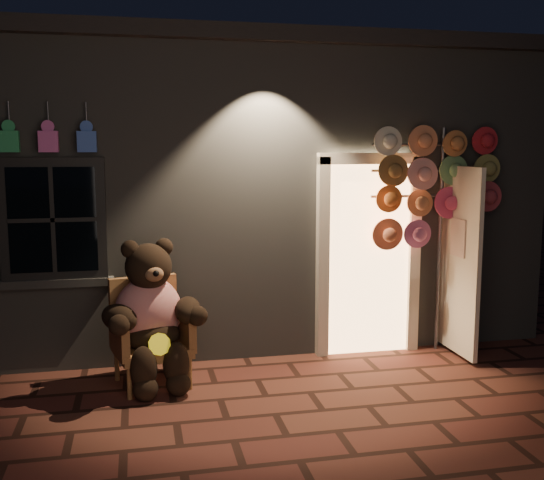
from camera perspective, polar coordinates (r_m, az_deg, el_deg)
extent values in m
plane|color=#582D21|center=(5.59, 0.32, -15.37)|extent=(60.00, 60.00, 0.00)
cube|color=slate|center=(9.09, -5.07, 4.48)|extent=(7.00, 5.00, 3.30)
cube|color=black|center=(9.14, -5.21, 15.36)|extent=(7.30, 5.30, 0.16)
cube|color=black|center=(6.55, -19.00, 1.75)|extent=(1.00, 0.10, 1.20)
cube|color=black|center=(6.52, -19.03, 1.72)|extent=(0.82, 0.06, 1.02)
cube|color=slate|center=(6.65, -18.75, -3.65)|extent=(1.10, 0.14, 0.08)
cube|color=#F1B16C|center=(7.03, 8.54, -1.59)|extent=(0.92, 0.10, 2.10)
cube|color=beige|center=(6.83, 4.56, -1.82)|extent=(0.12, 0.12, 2.20)
cube|color=beige|center=(7.19, 12.53, -1.48)|extent=(0.12, 0.12, 2.20)
cube|color=beige|center=(6.89, 8.85, 7.23)|extent=(1.16, 0.12, 0.12)
cube|color=beige|center=(7.06, 16.49, -1.80)|extent=(0.05, 0.80, 2.00)
cube|color=#279254|center=(6.49, -22.50, 8.16)|extent=(0.18, 0.07, 0.20)
cylinder|color=#59595E|center=(6.55, -22.52, 10.35)|extent=(0.02, 0.02, 0.25)
cube|color=#D055A7|center=(6.44, -19.40, 8.32)|extent=(0.18, 0.07, 0.20)
cylinder|color=#59595E|center=(6.50, -19.44, 10.52)|extent=(0.02, 0.02, 0.25)
cube|color=#3558B9|center=(6.40, -16.26, 8.46)|extent=(0.18, 0.07, 0.20)
cylinder|color=#59595E|center=(6.47, -16.31, 10.67)|extent=(0.02, 0.02, 0.25)
cube|color=#A0723D|center=(6.22, -10.71, -9.63)|extent=(0.78, 0.75, 0.09)
cube|color=#A0723D|center=(6.39, -11.44, -6.10)|extent=(0.66, 0.23, 0.66)
cube|color=#A0723D|center=(6.08, -13.56, -8.28)|extent=(0.21, 0.56, 0.38)
cube|color=#A0723D|center=(6.23, -7.93, -7.73)|extent=(0.21, 0.56, 0.38)
cylinder|color=#A0723D|center=(5.98, -12.65, -12.42)|extent=(0.05, 0.05, 0.30)
cylinder|color=#A0723D|center=(6.11, -7.40, -11.80)|extent=(0.05, 0.05, 0.30)
cylinder|color=#A0723D|center=(6.46, -13.73, -10.87)|extent=(0.05, 0.05, 0.30)
cylinder|color=#A0723D|center=(6.59, -8.86, -10.35)|extent=(0.05, 0.05, 0.30)
ellipsoid|color=red|center=(6.16, -11.01, -6.33)|extent=(0.74, 0.65, 0.67)
ellipsoid|color=black|center=(6.14, -10.78, -8.29)|extent=(0.62, 0.56, 0.32)
sphere|color=black|center=(6.02, -11.01, -2.35)|extent=(0.52, 0.52, 0.43)
sphere|color=black|center=(5.98, -12.61, -0.82)|extent=(0.17, 0.17, 0.17)
sphere|color=black|center=(6.06, -9.66, -0.62)|extent=(0.17, 0.17, 0.17)
ellipsoid|color=brown|center=(5.84, -10.51, -3.04)|extent=(0.19, 0.16, 0.14)
ellipsoid|color=black|center=(5.89, -13.54, -6.81)|extent=(0.45, 0.50, 0.25)
ellipsoid|color=black|center=(6.05, -7.56, -6.25)|extent=(0.29, 0.47, 0.25)
ellipsoid|color=black|center=(5.91, -11.44, -11.26)|extent=(0.25, 0.25, 0.42)
ellipsoid|color=black|center=(5.99, -8.59, -10.93)|extent=(0.25, 0.25, 0.42)
sphere|color=black|center=(5.92, -11.26, -12.98)|extent=(0.23, 0.23, 0.23)
sphere|color=black|center=(6.00, -8.39, -12.63)|extent=(0.23, 0.23, 0.23)
cylinder|color=yellow|center=(5.88, -10.06, -9.19)|extent=(0.22, 0.13, 0.20)
cylinder|color=#59595E|center=(7.23, 14.80, -0.07)|extent=(0.04, 0.04, 2.46)
cylinder|color=#59595E|center=(7.02, 13.18, 8.32)|extent=(1.09, 0.03, 0.03)
cylinder|color=#59595E|center=(7.03, 13.10, 6.09)|extent=(1.09, 0.03, 0.03)
cylinder|color=#59595E|center=(7.04, 13.03, 3.87)|extent=(1.09, 0.03, 0.03)
cylinder|color=beige|center=(6.82, 10.50, 8.79)|extent=(0.31, 0.11, 0.31)
cylinder|color=#DD8559|center=(6.94, 13.40, 8.69)|extent=(0.31, 0.11, 0.31)
cylinder|color=#BE743E|center=(7.07, 16.20, 8.57)|extent=(0.31, 0.11, 0.31)
cylinder|color=red|center=(7.30, 18.53, 8.45)|extent=(0.31, 0.11, 0.31)
cylinder|color=brown|center=(6.79, 10.52, 6.10)|extent=(0.31, 0.11, 0.31)
cylinder|color=pink|center=(6.91, 13.42, 6.05)|extent=(0.31, 0.11, 0.31)
cylinder|color=#679A5F|center=(7.13, 15.87, 6.02)|extent=(0.31, 0.11, 0.31)
cylinder|color=olive|center=(7.28, 18.53, 5.95)|extent=(0.31, 0.11, 0.31)
cylinder|color=orange|center=(6.78, 10.55, 3.40)|extent=(0.31, 0.11, 0.31)
cylinder|color=#C0774E|center=(6.99, 13.13, 3.46)|extent=(0.31, 0.11, 0.31)
cylinder|color=#D3436F|center=(7.12, 15.89, 3.45)|extent=(0.31, 0.11, 0.31)
cylinder|color=#BE404A|center=(7.27, 18.54, 3.43)|extent=(0.31, 0.11, 0.31)
cylinder|color=#C86643|center=(6.87, 10.29, 0.80)|extent=(0.31, 0.11, 0.31)
cylinder|color=pink|center=(6.99, 13.15, 0.84)|extent=(0.31, 0.11, 0.31)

